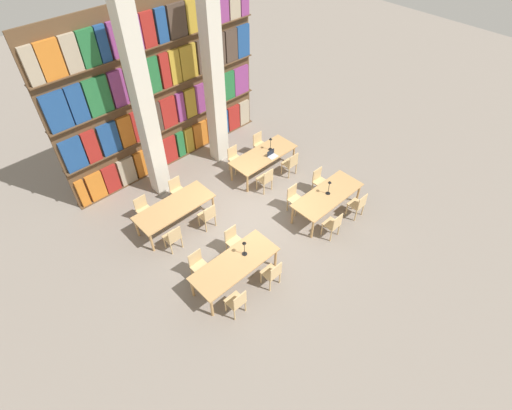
{
  "coord_description": "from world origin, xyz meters",
  "views": [
    {
      "loc": [
        -5.78,
        -6.23,
        8.95
      ],
      "look_at": [
        0.0,
        -0.14,
        0.67
      ],
      "focal_mm": 28.0,
      "sensor_mm": 36.0,
      "label": 1
    }
  ],
  "objects_px": {
    "reading_table_1": "(328,196)",
    "chair_4": "(333,224)",
    "chair_0": "(237,302)",
    "chair_6": "(358,204)",
    "chair_1": "(198,265)",
    "desk_lamp_0": "(244,246)",
    "pillar_center": "(214,80)",
    "chair_9": "(144,209)",
    "pillar_left": "(144,109)",
    "desk_lamp_1": "(329,185)",
    "chair_2": "(272,273)",
    "reading_table_0": "(235,265)",
    "chair_5": "(294,198)",
    "chair_3": "(234,240)",
    "desk_lamp_2": "(271,142)",
    "reading_table_2": "(175,208)",
    "chair_15": "(260,144)",
    "chair_14": "(291,163)",
    "chair_8": "(173,237)",
    "chair_13": "(235,158)",
    "reading_table_3": "(263,156)",
    "chair_10": "(208,215)",
    "chair_11": "(178,190)",
    "laptop": "(272,155)",
    "chair_12": "(266,179)",
    "chair_7": "(319,181)"
  },
  "relations": [
    {
      "from": "chair_8",
      "to": "chair_13",
      "type": "distance_m",
      "value": 3.92
    },
    {
      "from": "desk_lamp_0",
      "to": "chair_6",
      "type": "bearing_deg",
      "value": -11.67
    },
    {
      "from": "chair_9",
      "to": "chair_6",
      "type": "bearing_deg",
      "value": 138.33
    },
    {
      "from": "chair_2",
      "to": "chair_7",
      "type": "relative_size",
      "value": 1.0
    },
    {
      "from": "pillar_left",
      "to": "chair_0",
      "type": "distance_m",
      "value": 5.92
    },
    {
      "from": "reading_table_1",
      "to": "chair_9",
      "type": "height_order",
      "value": "chair_9"
    },
    {
      "from": "chair_3",
      "to": "desk_lamp_2",
      "type": "height_order",
      "value": "desk_lamp_2"
    },
    {
      "from": "reading_table_1",
      "to": "pillar_center",
      "type": "bearing_deg",
      "value": 97.29
    },
    {
      "from": "chair_0",
      "to": "chair_6",
      "type": "height_order",
      "value": "same"
    },
    {
      "from": "chair_8",
      "to": "chair_13",
      "type": "bearing_deg",
      "value": 22.61
    },
    {
      "from": "chair_15",
      "to": "chair_6",
      "type": "bearing_deg",
      "value": 90.24
    },
    {
      "from": "chair_8",
      "to": "chair_2",
      "type": "bearing_deg",
      "value": -67.46
    },
    {
      "from": "chair_5",
      "to": "chair_12",
      "type": "height_order",
      "value": "same"
    },
    {
      "from": "chair_14",
      "to": "desk_lamp_2",
      "type": "distance_m",
      "value": 1.0
    },
    {
      "from": "reading_table_1",
      "to": "chair_4",
      "type": "distance_m",
      "value": 1.01
    },
    {
      "from": "pillar_left",
      "to": "reading_table_2",
      "type": "distance_m",
      "value": 2.93
    },
    {
      "from": "chair_2",
      "to": "desk_lamp_0",
      "type": "xyz_separation_m",
      "value": [
        -0.23,
        0.8,
        0.59
      ]
    },
    {
      "from": "chair_5",
      "to": "desk_lamp_1",
      "type": "height_order",
      "value": "desk_lamp_1"
    },
    {
      "from": "chair_5",
      "to": "chair_6",
      "type": "relative_size",
      "value": 1.0
    },
    {
      "from": "pillar_center",
      "to": "desk_lamp_2",
      "type": "distance_m",
      "value": 2.71
    },
    {
      "from": "desk_lamp_1",
      "to": "chair_14",
      "type": "xyz_separation_m",
      "value": [
        0.5,
        1.97,
        -0.59
      ]
    },
    {
      "from": "chair_4",
      "to": "reading_table_3",
      "type": "bearing_deg",
      "value": 80.05
    },
    {
      "from": "reading_table_0",
      "to": "chair_5",
      "type": "bearing_deg",
      "value": 13.7
    },
    {
      "from": "desk_lamp_0",
      "to": "reading_table_1",
      "type": "relative_size",
      "value": 0.21
    },
    {
      "from": "chair_2",
      "to": "laptop",
      "type": "xyz_separation_m",
      "value": [
        3.23,
        3.23,
        0.29
      ]
    },
    {
      "from": "reading_table_0",
      "to": "chair_6",
      "type": "xyz_separation_m",
      "value": [
        4.28,
        -0.76,
        -0.19
      ]
    },
    {
      "from": "chair_5",
      "to": "chair_13",
      "type": "bearing_deg",
      "value": -89.68
    },
    {
      "from": "reading_table_0",
      "to": "desk_lamp_1",
      "type": "xyz_separation_m",
      "value": [
        3.77,
        0.02,
        0.41
      ]
    },
    {
      "from": "chair_1",
      "to": "desk_lamp_0",
      "type": "bearing_deg",
      "value": 144.16
    },
    {
      "from": "chair_4",
      "to": "chair_11",
      "type": "relative_size",
      "value": 1.0
    },
    {
      "from": "desk_lamp_1",
      "to": "chair_1",
      "type": "bearing_deg",
      "value": 170.45
    },
    {
      "from": "chair_2",
      "to": "chair_13",
      "type": "distance_m",
      "value": 4.93
    },
    {
      "from": "chair_6",
      "to": "chair_11",
      "type": "xyz_separation_m",
      "value": [
        -3.59,
        4.29,
        0.0
      ]
    },
    {
      "from": "reading_table_0",
      "to": "reading_table_1",
      "type": "distance_m",
      "value": 3.73
    },
    {
      "from": "desk_lamp_1",
      "to": "reading_table_2",
      "type": "height_order",
      "value": "desk_lamp_1"
    },
    {
      "from": "chair_3",
      "to": "chair_6",
      "type": "distance_m",
      "value": 3.97
    },
    {
      "from": "chair_4",
      "to": "desk_lamp_1",
      "type": "distance_m",
      "value": 1.19
    },
    {
      "from": "pillar_center",
      "to": "chair_6",
      "type": "height_order",
      "value": "pillar_center"
    },
    {
      "from": "pillar_center",
      "to": "reading_table_3",
      "type": "distance_m",
      "value": 2.93
    },
    {
      "from": "reading_table_3",
      "to": "chair_10",
      "type": "bearing_deg",
      "value": -166.1
    },
    {
      "from": "pillar_left",
      "to": "reading_table_1",
      "type": "distance_m",
      "value": 5.9
    },
    {
      "from": "pillar_left",
      "to": "pillar_center",
      "type": "distance_m",
      "value": 2.52
    },
    {
      "from": "chair_0",
      "to": "chair_9",
      "type": "xyz_separation_m",
      "value": [
        0.07,
        4.29,
        0.0
      ]
    },
    {
      "from": "pillar_center",
      "to": "chair_2",
      "type": "height_order",
      "value": "pillar_center"
    },
    {
      "from": "chair_1",
      "to": "desk_lamp_1",
      "type": "xyz_separation_m",
      "value": [
        4.38,
        -0.74,
        0.59
      ]
    },
    {
      "from": "chair_6",
      "to": "chair_15",
      "type": "xyz_separation_m",
      "value": [
        -0.02,
        4.28,
        0.0
      ]
    },
    {
      "from": "reading_table_0",
      "to": "chair_2",
      "type": "xyz_separation_m",
      "value": [
        0.61,
        -0.76,
        -0.19
      ]
    },
    {
      "from": "chair_4",
      "to": "chair_6",
      "type": "distance_m",
      "value": 1.19
    },
    {
      "from": "chair_14",
      "to": "reading_table_2",
      "type": "bearing_deg",
      "value": 169.57
    },
    {
      "from": "pillar_center",
      "to": "chair_10",
      "type": "distance_m",
      "value": 4.29
    }
  ]
}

